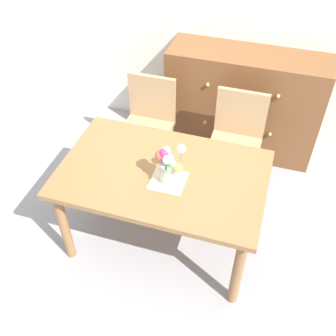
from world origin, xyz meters
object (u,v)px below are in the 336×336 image
object	(u,v)px
chair_left	(148,120)
dresser	(243,103)
flower_vase	(168,164)
dining_table	(163,182)
chair_right	(236,137)

from	to	relation	value
chair_left	dresser	distance (m)	0.92
flower_vase	chair_left	bearing A→B (deg)	117.58
dining_table	chair_right	world-z (taller)	chair_right
dresser	chair_right	bearing A→B (deg)	-86.07
dining_table	dresser	bearing A→B (deg)	75.16
dining_table	dresser	distance (m)	1.38
chair_left	chair_right	world-z (taller)	same
dining_table	dresser	xyz separation A→B (m)	(0.35, 1.33, -0.13)
dining_table	dresser	size ratio (longest dim) A/B	1.01
chair_right	flower_vase	size ratio (longest dim) A/B	3.26
dining_table	chair_right	distance (m)	0.89
chair_right	dresser	distance (m)	0.54
dresser	flower_vase	world-z (taller)	flower_vase
dining_table	chair_right	size ratio (longest dim) A/B	1.58
chair_left	flower_vase	size ratio (longest dim) A/B	3.26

